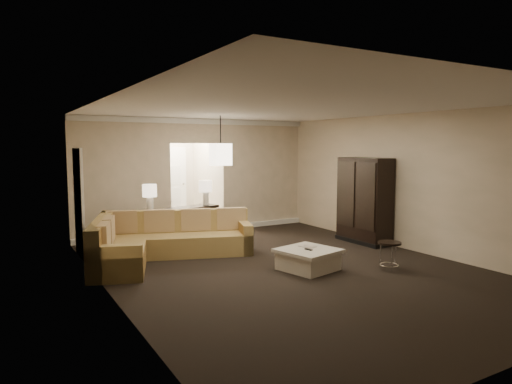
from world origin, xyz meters
TOP-DOWN VIEW (x-y plane):
  - ground at (0.00, 0.00)m, footprint 8.00×8.00m
  - wall_back at (0.00, 4.00)m, footprint 6.00×0.04m
  - wall_left at (-3.00, 0.00)m, footprint 0.04×8.00m
  - wall_right at (3.00, 0.00)m, footprint 0.04×8.00m
  - ceiling at (0.00, 0.00)m, footprint 6.00×8.00m
  - crown_molding at (0.00, 3.95)m, footprint 6.00×0.10m
  - baseboard at (0.00, 3.95)m, footprint 6.00×0.10m
  - side_door at (-2.97, 2.80)m, footprint 0.05×0.90m
  - foyer at (0.00, 5.34)m, footprint 1.44×2.02m
  - sectional_sofa at (-1.73, 1.81)m, footprint 3.46×2.47m
  - coffee_table at (0.28, -0.18)m, footprint 1.09×1.09m
  - console_table at (-0.79, 3.20)m, footprint 2.00×0.93m
  - armoire at (2.69, 1.02)m, footprint 0.56×1.31m
  - drink_table at (1.48, -0.90)m, footprint 0.39×0.39m
  - table_lamp_left at (-1.52, 3.01)m, footprint 0.30×0.30m
  - table_lamp_right at (-0.07, 3.39)m, footprint 0.30×0.30m
  - pendant_light at (0.00, 2.70)m, footprint 0.38×0.38m
  - person at (-0.42, 5.56)m, footprint 0.82×0.64m

SIDE VIEW (x-z plane):
  - ground at x=0.00m, z-range 0.00..0.00m
  - baseboard at x=0.00m, z-range 0.00..0.12m
  - coffee_table at x=0.28m, z-range 0.00..0.38m
  - sectional_sofa at x=-1.73m, z-range -0.09..0.78m
  - drink_table at x=1.48m, z-range 0.11..0.60m
  - console_table at x=-0.79m, z-range 0.07..0.83m
  - armoire at x=2.69m, z-range -0.04..1.84m
  - person at x=-0.42m, z-range 0.00..2.02m
  - side_door at x=-2.97m, z-range 0.00..2.10m
  - table_lamp_left at x=-1.52m, z-range 0.85..1.43m
  - table_lamp_right at x=-0.07m, z-range 0.85..1.43m
  - foyer at x=0.00m, z-range -0.10..2.70m
  - wall_back at x=0.00m, z-range 0.00..2.80m
  - wall_left at x=-3.00m, z-range 0.00..2.80m
  - wall_right at x=3.00m, z-range 0.00..2.80m
  - pendant_light at x=0.00m, z-range 1.41..2.50m
  - crown_molding at x=0.00m, z-range 2.67..2.79m
  - ceiling at x=0.00m, z-range 2.79..2.81m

